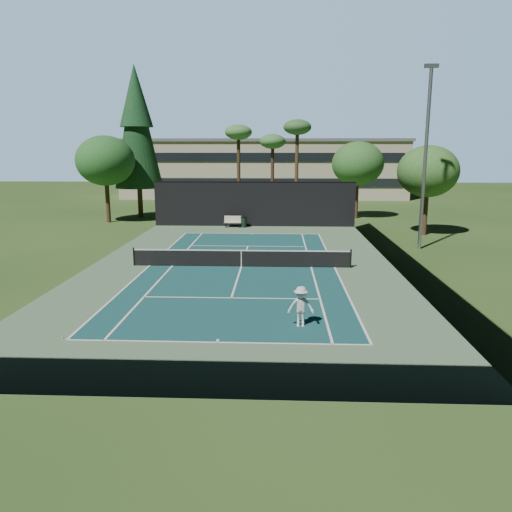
# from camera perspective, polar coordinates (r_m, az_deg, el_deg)

# --- Properties ---
(ground) EXTENTS (160.00, 160.00, 0.00)m
(ground) POSITION_cam_1_polar(r_m,az_deg,el_deg) (29.46, -1.69, -1.24)
(ground) COLOR #2D4C1C
(ground) RESTS_ON ground
(apron_slab) EXTENTS (18.00, 32.00, 0.01)m
(apron_slab) POSITION_cam_1_polar(r_m,az_deg,el_deg) (29.46, -1.69, -1.23)
(apron_slab) COLOR #557552
(apron_slab) RESTS_ON ground
(court_surface) EXTENTS (10.97, 23.77, 0.01)m
(court_surface) POSITION_cam_1_polar(r_m,az_deg,el_deg) (29.46, -1.69, -1.22)
(court_surface) COLOR #164847
(court_surface) RESTS_ON ground
(court_lines) EXTENTS (11.07, 23.87, 0.01)m
(court_lines) POSITION_cam_1_polar(r_m,az_deg,el_deg) (29.46, -1.69, -1.20)
(court_lines) COLOR white
(court_lines) RESTS_ON ground
(tennis_net) EXTENTS (12.90, 0.10, 1.10)m
(tennis_net) POSITION_cam_1_polar(r_m,az_deg,el_deg) (29.34, -1.69, -0.18)
(tennis_net) COLOR black
(tennis_net) RESTS_ON ground
(fence) EXTENTS (18.04, 32.05, 4.03)m
(fence) POSITION_cam_1_polar(r_m,az_deg,el_deg) (29.13, -1.70, 2.63)
(fence) COLOR black
(fence) RESTS_ON ground
(player) EXTENTS (1.06, 0.63, 1.61)m
(player) POSITION_cam_1_polar(r_m,az_deg,el_deg) (19.53, 5.16, -5.77)
(player) COLOR silver
(player) RESTS_ON ground
(tennis_ball_a) EXTENTS (0.07, 0.07, 0.07)m
(tennis_ball_a) POSITION_cam_1_polar(r_m,az_deg,el_deg) (19.82, -21.20, -8.65)
(tennis_ball_a) COLOR #D1DC32
(tennis_ball_a) RESTS_ON ground
(tennis_ball_b) EXTENTS (0.07, 0.07, 0.07)m
(tennis_ball_b) POSITION_cam_1_polar(r_m,az_deg,el_deg) (34.25, -7.77, 0.59)
(tennis_ball_b) COLOR yellow
(tennis_ball_b) RESTS_ON ground
(tennis_ball_c) EXTENTS (0.07, 0.07, 0.07)m
(tennis_ball_c) POSITION_cam_1_polar(r_m,az_deg,el_deg) (34.34, -2.98, 0.72)
(tennis_ball_c) COLOR yellow
(tennis_ball_c) RESTS_ON ground
(tennis_ball_d) EXTENTS (0.07, 0.07, 0.07)m
(tennis_ball_d) POSITION_cam_1_polar(r_m,az_deg,el_deg) (32.43, -8.01, -0.06)
(tennis_ball_d) COLOR #ABCB2E
(tennis_ball_d) RESTS_ON ground
(park_bench) EXTENTS (1.50, 0.45, 1.02)m
(park_bench) POSITION_cam_1_polar(r_m,az_deg,el_deg) (44.51, -2.68, 3.99)
(park_bench) COLOR beige
(park_bench) RESTS_ON ground
(trash_bin) EXTENTS (0.56, 0.56, 0.95)m
(trash_bin) POSITION_cam_1_polar(r_m,az_deg,el_deg) (44.43, -1.41, 3.89)
(trash_bin) COLOR black
(trash_bin) RESTS_ON ground
(pine_tree) EXTENTS (4.80, 4.80, 15.00)m
(pine_tree) POSITION_cam_1_polar(r_m,az_deg,el_deg) (52.61, -13.51, 14.75)
(pine_tree) COLOR #4C3520
(pine_tree) RESTS_ON ground
(palm_a) EXTENTS (2.80, 2.80, 9.32)m
(palm_a) POSITION_cam_1_polar(r_m,az_deg,el_deg) (52.78, -2.02, 13.57)
(palm_a) COLOR #402E1B
(palm_a) RESTS_ON ground
(palm_b) EXTENTS (2.80, 2.80, 8.42)m
(palm_b) POSITION_cam_1_polar(r_m,az_deg,el_deg) (54.60, 1.91, 12.65)
(palm_b) COLOR #422A1C
(palm_b) RESTS_ON ground
(palm_c) EXTENTS (2.80, 2.80, 9.77)m
(palm_c) POSITION_cam_1_polar(r_m,az_deg,el_deg) (51.66, 4.74, 14.03)
(palm_c) COLOR #4C3620
(palm_c) RESTS_ON ground
(decid_tree_a) EXTENTS (5.12, 5.12, 7.62)m
(decid_tree_a) POSITION_cam_1_polar(r_m,az_deg,el_deg) (51.22, 11.55, 10.29)
(decid_tree_a) COLOR #4C2E20
(decid_tree_a) RESTS_ON ground
(decid_tree_b) EXTENTS (4.80, 4.80, 7.14)m
(decid_tree_b) POSITION_cam_1_polar(r_m,az_deg,el_deg) (42.33, 19.06, 9.10)
(decid_tree_b) COLOR #4E3121
(decid_tree_b) RESTS_ON ground
(decid_tree_c) EXTENTS (5.44, 5.44, 8.09)m
(decid_tree_c) POSITION_cam_1_polar(r_m,az_deg,el_deg) (49.32, -16.84, 10.36)
(decid_tree_c) COLOR #4E3121
(decid_tree_c) RESTS_ON ground
(campus_building) EXTENTS (40.50, 12.50, 8.30)m
(campus_building) POSITION_cam_1_polar(r_m,az_deg,el_deg) (74.65, 0.91, 10.06)
(campus_building) COLOR #B4A68B
(campus_building) RESTS_ON ground
(light_pole) EXTENTS (0.90, 0.25, 12.22)m
(light_pole) POSITION_cam_1_polar(r_m,az_deg,el_deg) (35.98, 18.80, 10.92)
(light_pole) COLOR #95989D
(light_pole) RESTS_ON ground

